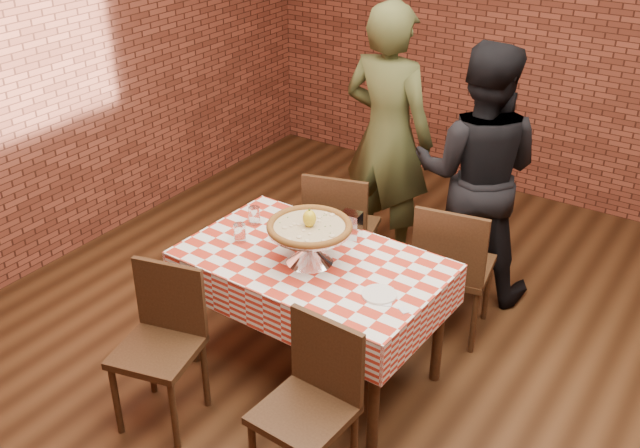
# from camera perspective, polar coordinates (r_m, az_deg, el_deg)

# --- Properties ---
(ground) EXTENTS (6.00, 6.00, 0.00)m
(ground) POSITION_cam_1_polar(r_m,az_deg,el_deg) (4.22, 4.71, -13.66)
(ground) COLOR black
(ground) RESTS_ON ground
(back_wall) EXTENTS (5.50, 0.00, 5.50)m
(back_wall) POSITION_cam_1_polar(r_m,az_deg,el_deg) (6.12, 19.57, 13.95)
(back_wall) COLOR brown
(back_wall) RESTS_ON ground
(table) EXTENTS (1.43, 0.90, 0.75)m
(table) POSITION_cam_1_polar(r_m,az_deg,el_deg) (4.21, -0.55, -7.13)
(table) COLOR #402917
(table) RESTS_ON ground
(tablecloth) EXTENTS (1.47, 0.93, 0.24)m
(tablecloth) POSITION_cam_1_polar(r_m,az_deg,el_deg) (4.06, -0.57, -4.12)
(tablecloth) COLOR red
(tablecloth) RESTS_ON table
(pizza_stand) EXTENTS (0.53, 0.53, 0.20)m
(pizza_stand) POSITION_cam_1_polar(r_m,az_deg,el_deg) (3.92, -0.80, -1.62)
(pizza_stand) COLOR silver
(pizza_stand) RESTS_ON tablecloth
(pizza) EXTENTS (0.53, 0.53, 0.03)m
(pizza) POSITION_cam_1_polar(r_m,az_deg,el_deg) (3.87, -0.82, -0.25)
(pizza) COLOR #C7B88C
(pizza) RESTS_ON pizza_stand
(lemon) EXTENTS (0.08, 0.08, 0.09)m
(lemon) POSITION_cam_1_polar(r_m,az_deg,el_deg) (3.84, -0.82, 0.44)
(lemon) COLOR yellow
(lemon) RESTS_ON pizza
(water_glass_left) EXTENTS (0.07, 0.07, 0.11)m
(water_glass_left) POSITION_cam_1_polar(r_m,az_deg,el_deg) (4.16, -6.20, -0.67)
(water_glass_left) COLOR white
(water_glass_left) RESTS_ON tablecloth
(water_glass_right) EXTENTS (0.07, 0.07, 0.11)m
(water_glass_right) POSITION_cam_1_polar(r_m,az_deg,el_deg) (4.33, -5.09, 0.66)
(water_glass_right) COLOR white
(water_glass_right) RESTS_ON tablecloth
(side_plate) EXTENTS (0.18, 0.18, 0.01)m
(side_plate) POSITION_cam_1_polar(r_m,az_deg,el_deg) (3.71, 4.59, -5.43)
(side_plate) COLOR white
(side_plate) RESTS_ON tablecloth
(sweetener_packet_a) EXTENTS (0.06, 0.05, 0.00)m
(sweetener_packet_a) POSITION_cam_1_polar(r_m,az_deg,el_deg) (3.65, 5.15, -6.18)
(sweetener_packet_a) COLOR white
(sweetener_packet_a) RESTS_ON tablecloth
(sweetener_packet_b) EXTENTS (0.06, 0.06, 0.00)m
(sweetener_packet_b) POSITION_cam_1_polar(r_m,az_deg,el_deg) (3.61, 6.47, -6.63)
(sweetener_packet_b) COLOR white
(sweetener_packet_b) RESTS_ON tablecloth
(condiment_caddy) EXTENTS (0.12, 0.10, 0.15)m
(condiment_caddy) POSITION_cam_1_polar(r_m,az_deg,el_deg) (4.17, 2.42, -0.07)
(condiment_caddy) COLOR silver
(condiment_caddy) RESTS_ON tablecloth
(chair_near_left) EXTENTS (0.48, 0.48, 0.88)m
(chair_near_left) POSITION_cam_1_polar(r_m,az_deg,el_deg) (3.93, -12.44, -9.71)
(chair_near_left) COLOR #402917
(chair_near_left) RESTS_ON ground
(chair_near_right) EXTENTS (0.42, 0.42, 0.88)m
(chair_near_right) POSITION_cam_1_polar(r_m,az_deg,el_deg) (3.50, -1.29, -14.61)
(chair_near_right) COLOR #402917
(chair_near_right) RESTS_ON ground
(chair_far_left) EXTENTS (0.53, 0.53, 0.91)m
(chair_far_left) POSITION_cam_1_polar(r_m,az_deg,el_deg) (4.92, 1.73, -0.37)
(chair_far_left) COLOR #402917
(chair_far_left) RESTS_ON ground
(chair_far_right) EXTENTS (0.50, 0.50, 0.91)m
(chair_far_right) POSITION_cam_1_polar(r_m,az_deg,el_deg) (4.57, 10.31, -3.22)
(chair_far_right) COLOR #402917
(chair_far_right) RESTS_ON ground
(diner_olive) EXTENTS (0.70, 0.48, 1.86)m
(diner_olive) POSITION_cam_1_polar(r_m,az_deg,el_deg) (5.13, 5.24, 6.72)
(diner_olive) COLOR #3F4323
(diner_olive) RESTS_ON ground
(diner_black) EXTENTS (0.97, 0.84, 1.71)m
(diner_black) POSITION_cam_1_polar(r_m,az_deg,el_deg) (4.84, 12.01, 3.82)
(diner_black) COLOR black
(diner_black) RESTS_ON ground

